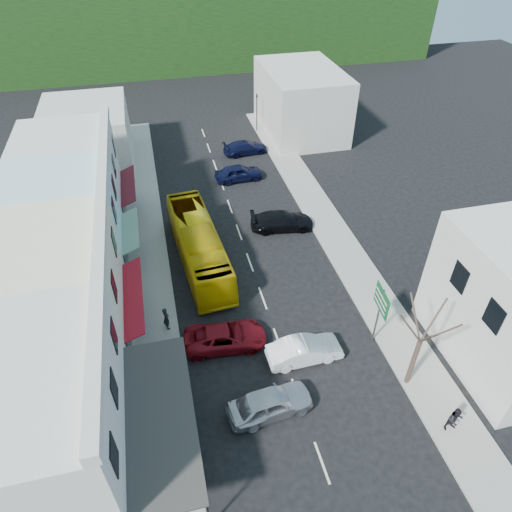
{
  "coord_description": "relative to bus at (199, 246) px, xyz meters",
  "views": [
    {
      "loc": [
        -5.81,
        -17.99,
        22.35
      ],
      "look_at": [
        0.0,
        6.0,
        2.2
      ],
      "focal_mm": 32.0,
      "sensor_mm": 36.0,
      "label": 1
    }
  ],
  "objects": [
    {
      "name": "car_navy_far",
      "position": [
        7.31,
        16.85,
        -0.85
      ],
      "size": [
        4.66,
        2.28,
        1.4
      ],
      "primitive_type": "imported",
      "rotation": [
        0.0,
        0.0,
        1.67
      ],
      "color": "black",
      "rests_on": "ground"
    },
    {
      "name": "shopfront_row",
      "position": [
        -8.82,
        -3.95,
        2.45
      ],
      "size": [
        8.25,
        30.0,
        8.0
      ],
      "color": "beige",
      "rests_on": "ground"
    },
    {
      "name": "pedestrian_right",
      "position": [
        10.88,
        -16.88,
        -0.55
      ],
      "size": [
        0.72,
        0.47,
        1.7
      ],
      "primitive_type": "imported",
      "rotation": [
        0.0,
        0.0,
        -0.04
      ],
      "color": "black",
      "rests_on": "sidewalk_right"
    },
    {
      "name": "car_navy_mid",
      "position": [
        5.44,
        11.47,
        -0.85
      ],
      "size": [
        4.5,
        2.05,
        1.4
      ],
      "primitive_type": "imported",
      "rotation": [
        0.0,
        0.0,
        1.63
      ],
      "color": "black",
      "rests_on": "ground"
    },
    {
      "name": "sidewalk_left",
      "position": [
        -3.82,
        1.05,
        -1.48
      ],
      "size": [
        3.0,
        52.0,
        0.15
      ],
      "primitive_type": "cube",
      "color": "gray",
      "rests_on": "ground"
    },
    {
      "name": "street_tree",
      "position": [
        10.01,
        -13.65,
        2.09
      ],
      "size": [
        3.21,
        3.21,
        7.28
      ],
      "primitive_type": null,
      "rotation": [
        0.0,
        0.0,
        0.21
      ],
      "color": "#3D2E24",
      "rests_on": "ground"
    },
    {
      "name": "hillside",
      "position": [
        2.22,
        56.14,
        5.18
      ],
      "size": [
        80.0,
        26.0,
        14.0
      ],
      "color": "black",
      "rests_on": "ground"
    },
    {
      "name": "car_silver",
      "position": [
        1.89,
        -13.57,
        -0.85
      ],
      "size": [
        4.58,
        2.3,
        1.4
      ],
      "primitive_type": "imported",
      "rotation": [
        0.0,
        0.0,
        1.69
      ],
      "color": "silver",
      "rests_on": "ground"
    },
    {
      "name": "ground",
      "position": [
        3.68,
        -8.95,
        -1.55
      ],
      "size": [
        120.0,
        120.0,
        0.0
      ],
      "primitive_type": "plane",
      "color": "black",
      "rests_on": "ground"
    },
    {
      "name": "car_red",
      "position": [
        0.42,
        -8.4,
        -0.85
      ],
      "size": [
        4.74,
        2.26,
        1.4
      ],
      "primitive_type": "imported",
      "rotation": [
        0.0,
        0.0,
        1.49
      ],
      "color": "maroon",
      "rests_on": "ground"
    },
    {
      "name": "direction_sign",
      "position": [
        9.48,
        -10.25,
        0.64
      ],
      "size": [
        0.59,
        2.01,
        4.38
      ],
      "primitive_type": null,
      "rotation": [
        0.0,
        0.0,
        -0.09
      ],
      "color": "#115729",
      "rests_on": "ground"
    },
    {
      "name": "car_black_near",
      "position": [
        7.27,
        2.76,
        -0.85
      ],
      "size": [
        4.69,
        2.39,
        1.4
      ],
      "primitive_type": "imported",
      "rotation": [
        0.0,
        0.0,
        1.45
      ],
      "color": "black",
      "rests_on": "ground"
    },
    {
      "name": "pedestrian_left",
      "position": [
        -2.99,
        -6.26,
        -0.55
      ],
      "size": [
        0.55,
        0.69,
        1.7
      ],
      "primitive_type": "imported",
      "rotation": [
        0.0,
        0.0,
        1.85
      ],
      "color": "black",
      "rests_on": "sidewalk_left"
    },
    {
      "name": "car_white",
      "position": [
        4.81,
        -10.59,
        -0.85
      ],
      "size": [
        4.46,
        1.94,
        1.4
      ],
      "primitive_type": "imported",
      "rotation": [
        0.0,
        0.0,
        1.6
      ],
      "color": "white",
      "rests_on": "ground"
    },
    {
      "name": "traffic_signal",
      "position": [
        9.82,
        22.04,
        0.67
      ],
      "size": [
        0.98,
        1.16,
        4.44
      ],
      "primitive_type": null,
      "rotation": [
        0.0,
        0.0,
        3.47
      ],
      "color": "black",
      "rests_on": "ground"
    },
    {
      "name": "sidewalk_right",
      "position": [
        11.18,
        1.05,
        -1.48
      ],
      "size": [
        3.0,
        52.0,
        0.15
      ],
      "primitive_type": "cube",
      "color": "gray",
      "rests_on": "ground"
    },
    {
      "name": "distant_block_left",
      "position": [
        -8.32,
        18.05,
        1.45
      ],
      "size": [
        8.0,
        10.0,
        6.0
      ],
      "primitive_type": "cube",
      "color": "#B7B2A8",
      "rests_on": "ground"
    },
    {
      "name": "distant_block_right",
      "position": [
        14.68,
        21.05,
        1.95
      ],
      "size": [
        8.0,
        12.0,
        7.0
      ],
      "primitive_type": "cube",
      "color": "#B7B2A8",
      "rests_on": "ground"
    },
    {
      "name": "bus",
      "position": [
        0.0,
        0.0,
        0.0
      ],
      "size": [
        3.42,
        11.76,
        3.1
      ],
      "primitive_type": "imported",
      "rotation": [
        0.0,
        0.0,
        0.08
      ],
      "color": "gold",
      "rests_on": "ground"
    }
  ]
}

